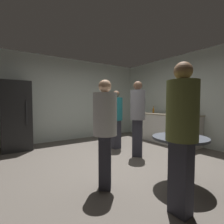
{
  "coord_description": "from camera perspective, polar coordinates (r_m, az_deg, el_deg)",
  "views": [
    {
      "loc": [
        -2.07,
        -2.85,
        1.24
      ],
      "look_at": [
        0.15,
        0.37,
        1.03
      ],
      "focal_mm": 27.02,
      "sensor_mm": 36.0,
      "label": 1
    }
  ],
  "objects": [
    {
      "name": "beer_bottle_amber",
      "position": [
        2.6,
        18.3,
        -6.36
      ],
      "size": [
        0.06,
        0.06,
        0.23
      ],
      "color": "#8C5919",
      "rests_on": "foreground_table"
    },
    {
      "name": "ground_plane",
      "position": [
        3.75,
        1.45,
        -16.97
      ],
      "size": [
        5.2,
        5.2,
        0.1
      ],
      "primitive_type": "cube",
      "color": "#5B544C"
    },
    {
      "name": "wall_side_right",
      "position": [
        5.5,
        24.31,
        4.0
      ],
      "size": [
        0.06,
        5.2,
        2.7
      ],
      "primitive_type": "cube",
      "color": "beige",
      "rests_on": "ground_plane"
    },
    {
      "name": "beer_bottle_on_counter",
      "position": [
        5.76,
        13.84,
        0.49
      ],
      "size": [
        0.06,
        0.06,
        0.23
      ],
      "color": "#8C5919",
      "rests_on": "kitchen_counter"
    },
    {
      "name": "foreground_table",
      "position": [
        2.74,
        21.96,
        -9.93
      ],
      "size": [
        0.8,
        0.8,
        0.73
      ],
      "color": "#4C515B",
      "rests_on": "ground_plane"
    },
    {
      "name": "person_in_teal_shirt",
      "position": [
        4.55,
        1.43,
        -1.03
      ],
      "size": [
        0.36,
        0.36,
        1.56
      ],
      "rotation": [
        0.0,
        0.0,
        -1.51
      ],
      "color": "#2D2D38",
      "rests_on": "ground_plane"
    },
    {
      "name": "wall_back",
      "position": [
        5.86,
        -13.85,
        4.12
      ],
      "size": [
        5.32,
        0.06,
        2.7
      ],
      "primitive_type": "cube",
      "color": "beige",
      "rests_on": "ground_plane"
    },
    {
      "name": "kettle",
      "position": [
        5.27,
        20.34,
        0.01
      ],
      "size": [
        0.24,
        0.17,
        0.18
      ],
      "color": "#B2B2B7",
      "rests_on": "kitchen_counter"
    },
    {
      "name": "person_in_gray_shirt",
      "position": [
        3.91,
        8.65,
        -0.18
      ],
      "size": [
        0.48,
        0.48,
        1.73
      ],
      "rotation": [
        0.0,
        0.0,
        -2.44
      ],
      "color": "#2D2D38",
      "rests_on": "ground_plane"
    },
    {
      "name": "plastic_cup_white",
      "position": [
        2.92,
        19.74,
        -5.9
      ],
      "size": [
        0.08,
        0.08,
        0.11
      ],
      "primitive_type": "cylinder",
      "color": "white",
      "rests_on": "foreground_table"
    },
    {
      "name": "kitchen_counter",
      "position": [
        5.52,
        18.13,
        -5.23
      ],
      "size": [
        0.64,
        1.98,
        0.9
      ],
      "color": "beige",
      "rests_on": "ground_plane"
    },
    {
      "name": "refrigerator",
      "position": [
        5.08,
        -29.74,
        -1.12
      ],
      "size": [
        0.7,
        0.68,
        1.8
      ],
      "color": "black",
      "rests_on": "ground_plane"
    },
    {
      "name": "wine_bottle_on_counter",
      "position": [
        5.09,
        25.01,
        0.34
      ],
      "size": [
        0.08,
        0.08,
        0.31
      ],
      "color": "#3F141E",
      "rests_on": "kitchen_counter"
    },
    {
      "name": "person_in_olive_shirt",
      "position": [
        1.98,
        22.57,
        -4.59
      ],
      "size": [
        0.35,
        0.35,
        1.68
      ],
      "rotation": [
        0.0,
        0.0,
        0.02
      ],
      "color": "#2D2D38",
      "rests_on": "ground_plane"
    },
    {
      "name": "beer_bottle_brown",
      "position": [
        2.93,
        22.9,
        -5.37
      ],
      "size": [
        0.06,
        0.06,
        0.23
      ],
      "color": "#593314",
      "rests_on": "foreground_table"
    },
    {
      "name": "person_in_white_shirt",
      "position": [
        2.42,
        -2.37,
        -4.65
      ],
      "size": [
        0.48,
        0.48,
        1.57
      ],
      "rotation": [
        0.0,
        0.0,
        -0.64
      ],
      "color": "#2D2D38",
      "rests_on": "ground_plane"
    }
  ]
}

